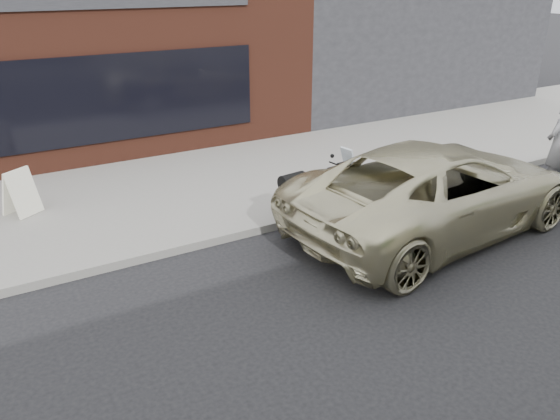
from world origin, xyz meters
The scene contains 8 objects.
ground centered at (0.00, 0.00, 0.00)m, with size 120.00×120.00×0.00m, color black.
near_sidewalk centered at (0.00, 7.00, 0.07)m, with size 44.00×6.00×0.15m, color gray.
storefront centered at (-2.00, 13.98, 2.25)m, with size 14.00×10.07×4.50m.
neighbour_building centered at (10.00, 14.00, 3.00)m, with size 10.00×10.00×6.00m, color #27272C.
motorcycle centered at (1.79, 3.86, 0.59)m, with size 2.15×0.87×1.37m.
minivan centered at (3.50, 2.60, 0.81)m, with size 2.69×5.84×1.62m, color beige.
pedestrian centered at (7.24, 2.81, 1.00)m, with size 0.73×0.48×1.99m, color gray.
sandwich_sign centered at (-2.97, 6.81, 0.59)m, with size 0.73×0.72×0.87m.
Camera 1 is at (-3.48, -3.91, 4.35)m, focal length 35.00 mm.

